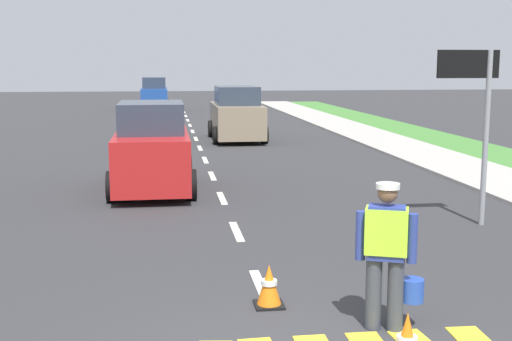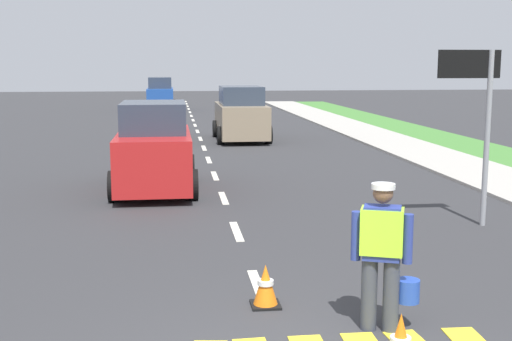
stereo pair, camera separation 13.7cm
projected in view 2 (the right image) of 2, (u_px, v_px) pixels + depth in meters
ground_plane at (200, 138)px, 26.81m from camera, size 96.00×96.00×0.00m
sidewalk_right at (501, 181)px, 16.92m from camera, size 2.40×72.00×0.14m
lane_center_line at (196, 128)px, 30.92m from camera, size 0.14×46.40×0.01m
road_worker at (384, 250)px, 7.30m from camera, size 0.76×0.43×1.67m
lane_direction_sign at (476, 95)px, 11.89m from camera, size 1.16×0.11×3.20m
traffic_cone_near at (265, 286)px, 8.14m from camera, size 0.36×0.36×0.53m
car_oncoming_lead at (154, 150)px, 15.55m from camera, size 1.93×3.93×2.08m
car_outgoing_far at (241, 115)px, 25.90m from camera, size 2.04×4.25×2.11m
car_oncoming_third at (160, 95)px, 42.49m from camera, size 1.89×3.82×2.13m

